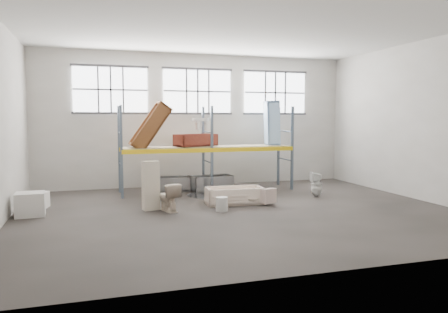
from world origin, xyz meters
name	(u,v)px	position (x,y,z in m)	size (l,w,h in m)	color
floor	(240,213)	(0.00, 0.00, -0.05)	(12.00, 10.00, 0.10)	#49423E
ceiling	(240,26)	(0.00, 0.00, 5.05)	(12.00, 10.00, 0.10)	silver
wall_back	(197,120)	(0.00, 5.05, 2.50)	(12.00, 0.10, 5.00)	#AEAAA1
wall_front	(342,123)	(0.00, -5.05, 2.50)	(12.00, 0.10, 5.00)	#9D9991
wall_right	(422,121)	(6.05, 0.00, 2.50)	(0.10, 10.00, 5.00)	#B5B1A8
window_left	(111,90)	(-3.20, 4.94, 3.60)	(2.60, 0.04, 1.60)	white
window_mid	(198,91)	(0.00, 4.94, 3.60)	(2.60, 0.04, 1.60)	white
window_right	(275,93)	(3.20, 4.94, 3.60)	(2.60, 0.04, 1.60)	white
rack_upright_la	(121,152)	(-3.00, 2.90, 1.50)	(0.08, 0.08, 3.00)	slate
rack_upright_lb	(119,150)	(-3.00, 4.10, 1.50)	(0.08, 0.08, 3.00)	slate
rack_upright_ma	(212,150)	(0.00, 2.90, 1.50)	(0.08, 0.08, 3.00)	slate
rack_upright_mb	(203,148)	(0.00, 4.10, 1.50)	(0.08, 0.08, 3.00)	slate
rack_upright_ra	(292,148)	(3.00, 2.90, 1.50)	(0.08, 0.08, 3.00)	slate
rack_upright_rb	(278,146)	(3.00, 4.10, 1.50)	(0.08, 0.08, 3.00)	slate
rack_beam_front	(212,150)	(0.00, 2.90, 1.50)	(6.00, 0.10, 0.14)	yellow
rack_beam_back	(203,148)	(0.00, 4.10, 1.50)	(6.00, 0.10, 0.14)	yellow
shelf_deck	(207,147)	(0.00, 3.50, 1.58)	(5.90, 1.10, 0.03)	gray
wet_patch	(214,195)	(0.00, 2.70, 0.00)	(1.80, 1.80, 0.00)	black
bathtub_beige	(234,196)	(0.18, 1.02, 0.25)	(1.71, 0.80, 0.50)	#F8E1CD
cistern_spare	(269,196)	(1.09, 0.53, 0.28)	(0.45, 0.22, 0.43)	beige
sink_in_tub	(252,200)	(0.62, 0.68, 0.16)	(0.41, 0.41, 0.14)	#F3E1CA
toilet_beige	(168,197)	(-1.90, 0.57, 0.40)	(0.44, 0.78, 0.79)	beige
cistern_tall	(151,186)	(-2.34, 0.89, 0.69)	(0.45, 0.29, 1.38)	beige
toilet_white	(317,184)	(3.14, 1.36, 0.41)	(0.37, 0.38, 0.82)	white
steel_tub_left	(171,184)	(-1.21, 3.98, 0.24)	(1.33, 0.62, 0.49)	#96989C
steel_tub_right	(211,183)	(0.16, 3.58, 0.27)	(1.46, 0.68, 0.54)	#A3A6AB
rust_tub_flat	(196,140)	(-0.42, 3.50, 1.82)	(1.46, 0.69, 0.41)	brown
rust_tub_tilted	(150,127)	(-2.01, 3.44, 2.29)	(1.75, 0.82, 0.49)	brown
sink_on_shelf	(201,132)	(-0.32, 3.16, 2.09)	(0.61, 0.47, 0.54)	white
blue_tub_upright	(272,123)	(2.50, 3.61, 2.40)	(1.63, 0.76, 0.46)	#A2CCF8
bucket	(222,204)	(-0.48, 0.15, 0.19)	(0.33, 0.33, 0.39)	beige
carton_near	(30,204)	(-5.50, 1.04, 0.31)	(0.73, 0.63, 0.63)	silver
carton_far	(37,200)	(-5.45, 2.07, 0.23)	(0.55, 0.55, 0.46)	white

